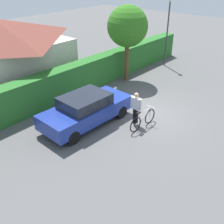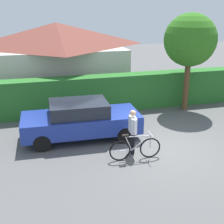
{
  "view_description": "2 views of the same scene",
  "coord_description": "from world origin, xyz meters",
  "px_view_note": "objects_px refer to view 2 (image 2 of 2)",
  "views": [
    {
      "loc": [
        -10.3,
        -6.43,
        6.73
      ],
      "look_at": [
        -2.18,
        0.6,
        0.81
      ],
      "focal_mm": 43.1,
      "sensor_mm": 36.0,
      "label": 1
    },
    {
      "loc": [
        -4.44,
        -9.03,
        4.95
      ],
      "look_at": [
        -1.6,
        1.21,
        1.16
      ],
      "focal_mm": 47.75,
      "sensor_mm": 36.0,
      "label": 2
    }
  ],
  "objects_px": {
    "parked_car_near": "(81,119)",
    "bicycle": "(135,148)",
    "person_rider": "(133,128)",
    "tree_kerbside": "(190,40)"
  },
  "relations": [
    {
      "from": "parked_car_near",
      "to": "bicycle",
      "type": "xyz_separation_m",
      "value": [
        1.47,
        -2.21,
        -0.38
      ]
    },
    {
      "from": "parked_car_near",
      "to": "bicycle",
      "type": "distance_m",
      "value": 2.69
    },
    {
      "from": "person_rider",
      "to": "tree_kerbside",
      "type": "bearing_deg",
      "value": 42.7
    },
    {
      "from": "parked_car_near",
      "to": "person_rider",
      "type": "height_order",
      "value": "person_rider"
    },
    {
      "from": "person_rider",
      "to": "tree_kerbside",
      "type": "distance_m",
      "value": 6.14
    },
    {
      "from": "bicycle",
      "to": "tree_kerbside",
      "type": "bearing_deg",
      "value": 45.63
    },
    {
      "from": "bicycle",
      "to": "parked_car_near",
      "type": "bearing_deg",
      "value": 123.62
    },
    {
      "from": "person_rider",
      "to": "tree_kerbside",
      "type": "xyz_separation_m",
      "value": [
        4.13,
        3.81,
        2.48
      ]
    },
    {
      "from": "person_rider",
      "to": "tree_kerbside",
      "type": "height_order",
      "value": "tree_kerbside"
    },
    {
      "from": "parked_car_near",
      "to": "tree_kerbside",
      "type": "height_order",
      "value": "tree_kerbside"
    }
  ]
}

